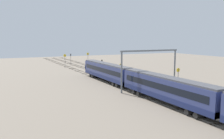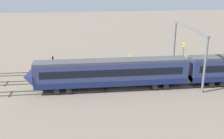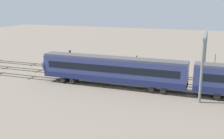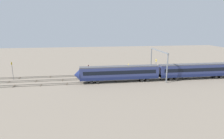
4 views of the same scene
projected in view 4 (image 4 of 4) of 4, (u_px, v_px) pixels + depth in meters
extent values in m
plane|color=gray|center=(125.00, 78.00, 64.01)|extent=(192.69, 192.69, 0.00)
cube|color=#59544C|center=(122.00, 74.00, 69.07)|extent=(176.69, 0.07, 0.16)
cube|color=#59544C|center=(123.00, 75.00, 67.68)|extent=(176.69, 0.07, 0.16)
cube|color=#473828|center=(211.00, 71.00, 73.18)|extent=(0.24, 2.40, 0.08)
cube|color=#473828|center=(187.00, 72.00, 71.81)|extent=(0.24, 2.40, 0.08)
cube|color=#473828|center=(162.00, 73.00, 70.44)|extent=(0.24, 2.40, 0.08)
cube|color=#473828|center=(136.00, 74.00, 69.07)|extent=(0.24, 2.40, 0.08)
cube|color=#473828|center=(108.00, 75.00, 67.70)|extent=(0.24, 2.40, 0.08)
cube|color=#473828|center=(80.00, 76.00, 66.33)|extent=(0.24, 2.40, 0.08)
cube|color=#473828|center=(51.00, 77.00, 64.96)|extent=(0.24, 2.40, 0.08)
cube|color=#473828|center=(20.00, 78.00, 63.59)|extent=(0.24, 2.40, 0.08)
cube|color=#59544C|center=(124.00, 77.00, 64.69)|extent=(176.69, 0.07, 0.16)
cube|color=#59544C|center=(125.00, 78.00, 63.30)|extent=(176.69, 0.07, 0.16)
cube|color=#473828|center=(224.00, 74.00, 69.04)|extent=(0.24, 2.40, 0.08)
cube|color=#473828|center=(203.00, 75.00, 67.92)|extent=(0.24, 2.40, 0.08)
cube|color=#473828|center=(182.00, 75.00, 66.80)|extent=(0.24, 2.40, 0.08)
cube|color=#473828|center=(159.00, 76.00, 65.68)|extent=(0.24, 2.40, 0.08)
cube|color=#473828|center=(137.00, 77.00, 64.56)|extent=(0.24, 2.40, 0.08)
cube|color=#473828|center=(113.00, 78.00, 63.44)|extent=(0.24, 2.40, 0.08)
cube|color=#473828|center=(88.00, 79.00, 62.32)|extent=(0.24, 2.40, 0.08)
cube|color=#473828|center=(63.00, 80.00, 61.20)|extent=(0.24, 2.40, 0.08)
cube|color=#473828|center=(36.00, 81.00, 60.08)|extent=(0.24, 2.40, 0.08)
cube|color=#473828|center=(9.00, 82.00, 58.96)|extent=(0.24, 2.40, 0.08)
cube|color=#59544C|center=(127.00, 81.00, 60.31)|extent=(176.69, 0.07, 0.16)
cube|color=#59544C|center=(128.00, 82.00, 58.92)|extent=(176.69, 0.07, 0.16)
cube|color=#473828|center=(205.00, 78.00, 63.22)|extent=(0.24, 2.40, 0.08)
cube|color=#473828|center=(184.00, 79.00, 62.19)|extent=(0.24, 2.40, 0.08)
cube|color=#473828|center=(162.00, 80.00, 61.16)|extent=(0.24, 2.40, 0.08)
cube|color=#473828|center=(139.00, 81.00, 60.14)|extent=(0.24, 2.40, 0.08)
cube|color=#473828|center=(116.00, 82.00, 59.11)|extent=(0.24, 2.40, 0.08)
cube|color=#473828|center=(92.00, 83.00, 58.08)|extent=(0.24, 2.40, 0.08)
cube|color=#473828|center=(67.00, 84.00, 57.06)|extent=(0.24, 2.40, 0.08)
cube|color=#473828|center=(41.00, 85.00, 56.03)|extent=(0.24, 2.40, 0.08)
cube|color=#473828|center=(14.00, 86.00, 55.00)|extent=(0.24, 2.40, 0.08)
cube|color=navy|center=(119.00, 73.00, 58.62)|extent=(24.00, 2.90, 3.60)
cube|color=navy|center=(119.00, 77.00, 58.93)|extent=(24.00, 2.94, 0.90)
cube|color=#4C4C51|center=(120.00, 67.00, 58.19)|extent=(24.00, 2.50, 0.30)
cube|color=black|center=(119.00, 70.00, 59.94)|extent=(22.00, 0.04, 1.10)
cube|color=black|center=(120.00, 73.00, 57.12)|extent=(22.00, 0.04, 1.10)
cylinder|color=black|center=(146.00, 79.00, 60.32)|extent=(0.90, 2.70, 0.90)
cylinder|color=black|center=(141.00, 79.00, 60.07)|extent=(0.90, 2.70, 0.90)
cylinder|color=black|center=(97.00, 81.00, 58.18)|extent=(0.90, 2.70, 0.90)
cylinder|color=black|center=(91.00, 81.00, 57.93)|extent=(0.90, 2.70, 0.90)
cube|color=navy|center=(195.00, 70.00, 62.08)|extent=(24.00, 2.90, 3.60)
cube|color=navy|center=(195.00, 74.00, 62.39)|extent=(24.00, 2.94, 0.90)
cube|color=#4C4C51|center=(196.00, 64.00, 61.65)|extent=(24.00, 2.50, 0.30)
cube|color=black|center=(193.00, 68.00, 63.40)|extent=(22.00, 0.04, 1.10)
cube|color=black|center=(198.00, 70.00, 60.58)|extent=(22.00, 0.04, 1.10)
cylinder|color=black|center=(219.00, 76.00, 63.78)|extent=(0.90, 2.70, 0.90)
cylinder|color=black|center=(214.00, 76.00, 63.53)|extent=(0.90, 2.70, 0.90)
cylinder|color=black|center=(175.00, 78.00, 61.64)|extent=(0.90, 2.70, 0.90)
cylinder|color=black|center=(169.00, 78.00, 61.39)|extent=(0.90, 2.70, 0.90)
cone|color=navy|center=(77.00, 75.00, 56.88)|extent=(1.60, 3.24, 3.24)
cylinder|color=slate|center=(151.00, 60.00, 71.18)|extent=(0.36, 0.36, 8.63)
cylinder|color=slate|center=(167.00, 69.00, 57.56)|extent=(0.36, 0.36, 8.63)
cube|color=slate|center=(159.00, 51.00, 63.37)|extent=(0.40, 14.71, 0.35)
cylinder|color=#4C4C51|center=(128.00, 72.00, 61.77)|extent=(0.12, 0.12, 4.94)
cylinder|color=yellow|center=(128.00, 65.00, 61.31)|extent=(0.05, 0.94, 0.94)
cube|color=black|center=(128.00, 65.00, 61.31)|extent=(0.02, 0.42, 0.12)
cylinder|color=#4C4C51|center=(13.00, 71.00, 61.05)|extent=(0.12, 0.12, 5.71)
cylinder|color=yellow|center=(12.00, 63.00, 60.50)|extent=(0.05, 0.93, 0.93)
cube|color=black|center=(11.00, 63.00, 60.49)|extent=(0.02, 0.42, 0.12)
cylinder|color=#4C4C51|center=(156.00, 66.00, 71.41)|extent=(0.12, 0.12, 4.76)
cylinder|color=yellow|center=(156.00, 60.00, 70.97)|extent=(0.05, 0.94, 0.94)
cube|color=black|center=(156.00, 60.00, 70.96)|extent=(0.02, 0.42, 0.12)
cylinder|color=#4C4C51|center=(89.00, 74.00, 60.34)|extent=(0.14, 0.14, 4.10)
cube|color=black|center=(88.00, 66.00, 59.78)|extent=(0.20, 0.32, 0.90)
sphere|color=red|center=(88.00, 66.00, 59.72)|extent=(0.20, 0.20, 0.20)
sphere|color=#262626|center=(88.00, 67.00, 59.81)|extent=(0.20, 0.20, 0.20)
cube|color=#B2B7BC|center=(93.00, 71.00, 69.49)|extent=(1.23, 0.63, 1.64)
cube|color=#333333|center=(92.00, 71.00, 69.35)|extent=(0.02, 0.44, 0.24)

